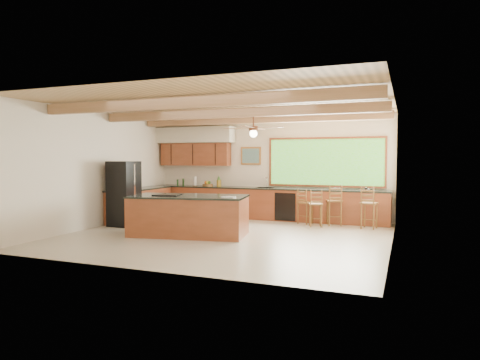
% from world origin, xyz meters
% --- Properties ---
extents(ground, '(7.20, 7.20, 0.00)m').
position_xyz_m(ground, '(0.00, 0.00, 0.00)').
color(ground, '#BAB19A').
rests_on(ground, ground).
extents(room_shell, '(7.27, 6.54, 3.02)m').
position_xyz_m(room_shell, '(-0.17, 0.65, 2.21)').
color(room_shell, silver).
rests_on(room_shell, ground).
extents(counter_run, '(7.12, 3.10, 1.26)m').
position_xyz_m(counter_run, '(-0.82, 2.52, 0.46)').
color(counter_run, brown).
rests_on(counter_run, ground).
extents(island, '(2.82, 1.69, 0.94)m').
position_xyz_m(island, '(-0.82, -0.24, 0.46)').
color(island, brown).
rests_on(island, ground).
extents(refrigerator, '(0.68, 0.66, 1.70)m').
position_xyz_m(refrigerator, '(-3.05, 0.34, 0.85)').
color(refrigerator, black).
rests_on(refrigerator, ground).
extents(bar_stool_a, '(0.44, 0.44, 0.96)m').
position_xyz_m(bar_stool_a, '(1.30, 2.40, 0.57)').
color(bar_stool_a, brown).
rests_on(bar_stool_a, ground).
extents(bar_stool_b, '(0.49, 0.49, 1.08)m').
position_xyz_m(bar_stool_b, '(2.08, 2.39, 0.64)').
color(bar_stool_b, brown).
rests_on(bar_stool_b, ground).
extents(bar_stool_c, '(0.43, 0.43, 0.98)m').
position_xyz_m(bar_stool_c, '(1.66, 2.01, 0.58)').
color(bar_stool_c, brown).
rests_on(bar_stool_c, ground).
extents(bar_stool_d, '(0.45, 0.45, 1.07)m').
position_xyz_m(bar_stool_d, '(2.99, 2.17, 0.64)').
color(bar_stool_d, brown).
rests_on(bar_stool_d, ground).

